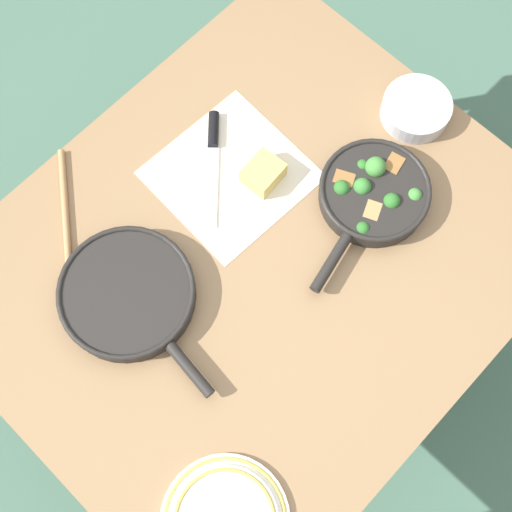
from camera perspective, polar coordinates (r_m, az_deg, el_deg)
ground_plane at (r=2.24m, az=-0.00°, el=-6.24°), size 14.00×14.00×0.00m
dining_table_red at (r=1.60m, az=-0.00°, el=-1.11°), size 1.18×1.00×0.74m
skillet_broccoli at (r=1.57m, az=9.32°, el=4.98°), size 0.38×0.24×0.07m
skillet_eggs at (r=1.50m, az=-10.20°, el=-3.05°), size 0.29×0.42×0.05m
wooden_spoon at (r=1.58m, az=-14.83°, el=0.44°), size 0.26×0.33×0.02m
parchment_sheet at (r=1.60m, az=-2.04°, el=6.51°), size 0.33×0.32×0.00m
grater_knife at (r=1.62m, az=-3.48°, el=8.28°), size 0.22×0.21×0.02m
cheese_block at (r=1.58m, az=0.58°, el=6.62°), size 0.09×0.08×0.05m
prep_bowl_steel at (r=1.69m, az=12.67°, el=11.40°), size 0.16×0.16×0.05m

